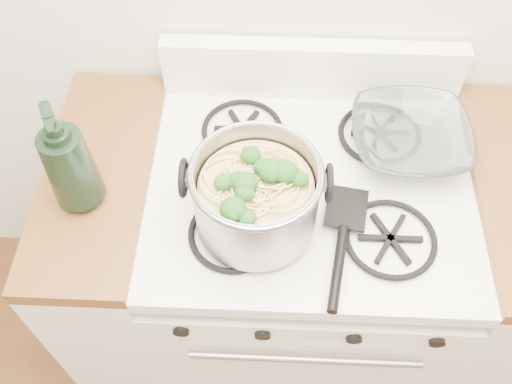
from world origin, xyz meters
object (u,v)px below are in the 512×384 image
Objects in this scene: stock_pot at (256,197)px; glass_bowl at (408,143)px; gas_range at (299,275)px; bottle at (66,158)px; spatula at (347,206)px.

stock_pot is 2.68× the size of glass_bowl.
gas_range is 3.21× the size of bottle.
spatula is at bearing -46.96° from gas_range.
spatula is (0.08, -0.08, 0.50)m from gas_range.
bottle reaches higher than gas_range.
glass_bowl reaches higher than spatula.
glass_bowl is at bearing -11.02° from bottle.
stock_pot reaches higher than glass_bowl.
stock_pot is 1.05× the size of bottle.
bottle reaches higher than spatula.
stock_pot reaches higher than gas_range.
stock_pot is at bearing -147.90° from glass_bowl.
gas_range is 2.98× the size of spatula.
bottle is (-0.39, 0.04, 0.05)m from stock_pot.
spatula is 0.61m from bottle.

